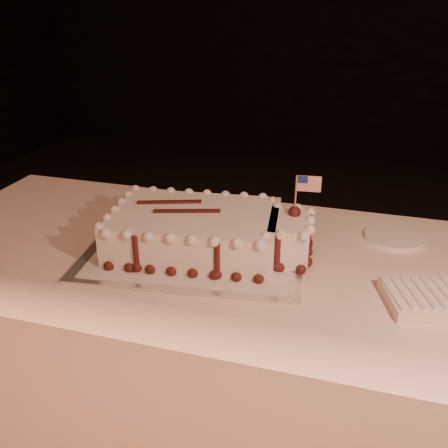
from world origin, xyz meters
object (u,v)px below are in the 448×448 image
(banquet_table, at_px, (329,386))
(napkin_stack, at_px, (432,298))
(cake_board, at_px, (196,250))
(side_plate, at_px, (394,237))
(sheet_cake, at_px, (206,231))

(banquet_table, distance_m, napkin_stack, 0.45)
(cake_board, relative_size, napkin_stack, 2.42)
(banquet_table, bearing_deg, cake_board, 179.88)
(banquet_table, height_order, side_plate, side_plate)
(cake_board, bearing_deg, side_plate, 16.56)
(cake_board, height_order, napkin_stack, napkin_stack)
(banquet_table, distance_m, side_plate, 0.46)
(banquet_table, height_order, napkin_stack, napkin_stack)
(banquet_table, xyz_separation_m, napkin_stack, (0.20, -0.09, 0.39))
(sheet_cake, distance_m, napkin_stack, 0.57)
(banquet_table, relative_size, sheet_cake, 4.32)
(banquet_table, height_order, sheet_cake, sheet_cake)
(banquet_table, relative_size, cake_board, 4.15)
(sheet_cake, xyz_separation_m, napkin_stack, (0.56, -0.09, -0.05))
(banquet_table, distance_m, sheet_cake, 0.57)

